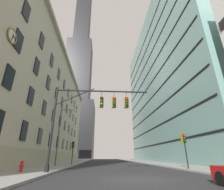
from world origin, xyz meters
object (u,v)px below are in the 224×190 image
(street_lamppost, at_px, (62,130))
(traffic_signal_mast, at_px, (97,108))
(traffic_light_near_right, at_px, (184,140))
(traffic_light_far_left, at_px, (73,146))
(fire_hydrant, at_px, (22,166))

(street_lamppost, bearing_deg, traffic_signal_mast, -60.25)
(traffic_light_near_right, bearing_deg, traffic_signal_mast, -162.27)
(traffic_light_far_left, bearing_deg, street_lamppost, -106.75)
(traffic_light_far_left, height_order, street_lamppost, street_lamppost)
(street_lamppost, height_order, fire_hydrant, street_lamppost)
(traffic_light_near_right, bearing_deg, street_lamppost, 157.76)
(street_lamppost, relative_size, fire_hydrant, 9.11)
(traffic_light_far_left, height_order, fire_hydrant, traffic_light_far_left)
(traffic_signal_mast, bearing_deg, street_lamppost, 119.75)
(traffic_signal_mast, distance_m, street_lamppost, 10.34)
(traffic_signal_mast, xyz_separation_m, fire_hydrant, (-5.90, 0.28, -4.89))
(traffic_signal_mast, distance_m, traffic_light_near_right, 10.21)
(street_lamppost, xyz_separation_m, fire_hydrant, (-0.78, -8.67, -4.16))
(traffic_signal_mast, bearing_deg, fire_hydrant, 177.25)
(traffic_light_near_right, distance_m, fire_hydrant, 15.73)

